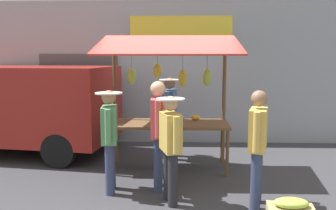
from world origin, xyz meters
The scene contains 9 objects.
ground_plane centered at (0.00, 0.00, 0.00)m, with size 40.00×40.00×0.00m, color #38383D.
street_backdrop centered at (0.04, -2.20, 1.70)m, with size 9.00×0.30×3.40m.
market_stall centered at (0.00, -0.04, 1.54)m, with size 2.50×1.46×2.50m.
vendor_with_sunhat centered at (0.00, -0.75, 0.99)m, with size 0.43×0.70×1.66m.
shopper_in_striped_shirt centered at (-1.28, 1.62, 0.95)m, with size 0.35×0.67×1.64m.
shopper_in_grey_tee centered at (0.87, 1.16, 0.93)m, with size 0.41×0.68×1.59m.
shopper_with_ponytail centered at (-0.08, 1.55, 0.90)m, with size 0.40×0.65×1.55m.
shopper_with_shopping_bag centered at (0.13, 1.00, 1.00)m, with size 0.25×0.72×1.72m.
parked_van centered at (3.59, -1.06, 1.12)m, with size 4.62×2.45×1.88m.
Camera 1 is at (-0.20, 6.41, 2.10)m, focal length 37.77 mm.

